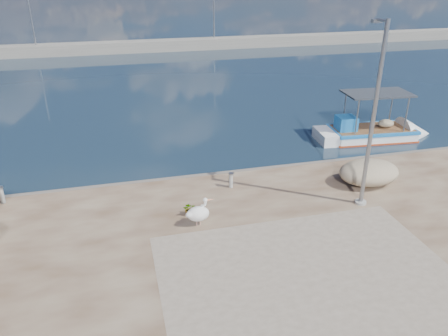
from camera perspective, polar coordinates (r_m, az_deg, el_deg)
ground at (r=15.94m, az=3.42°, el=-9.87°), size 1400.00×1400.00×0.00m
quay_patch at (r=13.74m, az=11.47°, el=-14.31°), size 9.00×7.00×0.01m
breakwater at (r=53.27m, az=-10.02°, el=15.42°), size 120.00×2.20×7.50m
boat_right at (r=26.55m, az=18.56°, el=4.16°), size 6.74×2.70×3.17m
pelican at (r=15.79m, az=-3.33°, el=-5.92°), size 1.11×0.66×1.06m
lamp_post at (r=16.95m, az=18.75°, el=5.42°), size 0.44×0.96×7.00m
bollard_near at (r=18.45m, az=0.92°, el=-1.52°), size 0.22×0.22×0.67m
bollard_far at (r=19.36m, az=-27.05°, el=-3.07°), size 0.23×0.23×0.71m
potted_plant at (r=16.56m, az=-4.57°, el=-5.35°), size 0.49×0.44×0.51m
net_pile_c at (r=19.73m, az=18.41°, el=-0.55°), size 2.64×1.89×1.04m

